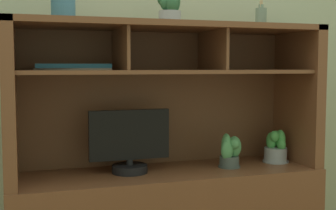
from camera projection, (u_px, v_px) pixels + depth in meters
name	position (u px, v px, depth m)	size (l,w,h in m)	color
back_wall	(154.00, 4.00, 2.63)	(6.00, 0.02, 2.80)	#9EAB89
media_console	(167.00, 184.00, 2.46)	(1.67, 0.52, 1.26)	brown
tv_monitor	(130.00, 145.00, 2.38)	(0.43, 0.19, 0.34)	black
potted_orchid	(230.00, 151.00, 2.52)	(0.13, 0.13, 0.19)	#434F4A
potted_fern	(276.00, 148.00, 2.66)	(0.15, 0.15, 0.19)	#8F989C
magazine_stack_left	(74.00, 67.00, 2.29)	(0.40, 0.27, 0.03)	gray
diffuser_bottle	(261.00, 16.00, 2.52)	(0.06, 0.06, 0.27)	slate
potted_succulent	(169.00, 8.00, 2.35)	(0.14, 0.14, 0.19)	#92999D
ceramic_vase	(63.00, 0.00, 2.20)	(0.12, 0.12, 0.19)	#396C84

